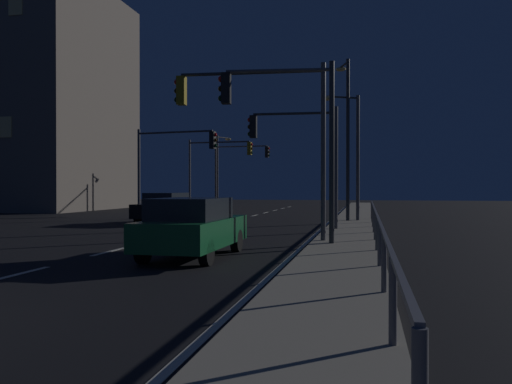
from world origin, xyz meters
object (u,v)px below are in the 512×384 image
object	(u,v)px
traffic_light_near_left	(258,115)
traffic_light_overhead_east	(239,162)
street_lamp_median	(220,164)
street_lamp_across_street	(347,126)
car	(193,226)
traffic_light_far_left	(283,117)
traffic_light_near_right	(217,160)
car_oncoming	(165,207)
traffic_light_mid_left	(173,154)
street_lamp_far_end	(352,144)
traffic_light_far_center	(296,143)

from	to	relation	value
traffic_light_near_left	traffic_light_overhead_east	bearing A→B (deg)	104.98
street_lamp_median	street_lamp_across_street	distance (m)	21.67
car	traffic_light_far_left	world-z (taller)	traffic_light_far_left
street_lamp_across_street	traffic_light_near_right	bearing A→B (deg)	133.89
traffic_light_far_left	traffic_light_near_left	size ratio (longest dim) A/B	0.97
street_lamp_median	street_lamp_across_street	size ratio (longest dim) A/B	0.78
traffic_light_near_right	car_oncoming	bearing A→B (deg)	-86.54
traffic_light_mid_left	traffic_light_far_left	distance (m)	14.79
car	traffic_light_overhead_east	xyz separation A→B (m)	(-6.44, 31.44, 3.22)
traffic_light_overhead_east	street_lamp_far_end	xyz separation A→B (m)	(10.14, -16.80, 0.08)
car_oncoming	traffic_light_mid_left	distance (m)	3.85
car_oncoming	traffic_light_far_center	size ratio (longest dim) A/B	0.88
car_oncoming	traffic_light_far_left	size ratio (longest dim) A/B	0.80
traffic_light_far_left	street_lamp_far_end	bearing A→B (deg)	81.49
car	street_lamp_median	distance (m)	33.87
traffic_light_far_center	traffic_light_overhead_east	size ratio (longest dim) A/B	0.89
traffic_light_near_left	street_lamp_far_end	distance (m)	11.21
traffic_light_near_right	car	bearing A→B (deg)	-75.31
street_lamp_median	car	bearing A→B (deg)	-75.41
traffic_light_far_left	street_lamp_median	size ratio (longest dim) A/B	0.85
car	street_lamp_far_end	xyz separation A→B (m)	(3.70, 14.64, 3.30)
traffic_light_far_center	traffic_light_near_left	world-z (taller)	traffic_light_near_left
street_lamp_far_end	car	bearing A→B (deg)	-104.19
traffic_light_near_right	street_lamp_far_end	distance (m)	14.58
car	traffic_light_overhead_east	distance (m)	32.25
traffic_light_far_center	street_lamp_median	xyz separation A→B (m)	(-10.07, 23.85, 0.24)
traffic_light_near_right	traffic_light_near_left	world-z (taller)	traffic_light_near_left
traffic_light_far_center	traffic_light_near_right	distance (m)	18.13
traffic_light_mid_left	street_lamp_median	distance (m)	17.63
traffic_light_overhead_east	street_lamp_far_end	size ratio (longest dim) A/B	0.87
traffic_light_near_left	street_lamp_across_street	distance (m)	11.14
street_lamp_far_end	street_lamp_median	bearing A→B (deg)	124.13
traffic_light_far_center	traffic_light_mid_left	world-z (taller)	traffic_light_mid_left
car	traffic_light_near_right	size ratio (longest dim) A/B	0.80
car	traffic_light_far_center	xyz separation A→B (m)	(1.57, 8.79, 2.89)
street_lamp_across_street	street_lamp_median	bearing A→B (deg)	123.51
traffic_light_far_left	street_lamp_across_street	world-z (taller)	street_lamp_across_street
car_oncoming	street_lamp_far_end	xyz separation A→B (m)	(9.51, 1.94, 3.30)
street_lamp_median	street_lamp_far_end	bearing A→B (deg)	-55.87
traffic_light_far_center	traffic_light_near_right	world-z (taller)	traffic_light_near_right
car_oncoming	street_lamp_far_end	distance (m)	10.26
traffic_light_far_center	car_oncoming	bearing A→B (deg)	152.13
traffic_light_far_center	traffic_light_overhead_east	xyz separation A→B (m)	(-8.01, 22.65, 0.34)
traffic_light_mid_left	traffic_light_overhead_east	size ratio (longest dim) A/B	0.92
traffic_light_near_left	traffic_light_far_center	bearing A→B (deg)	83.14
car	traffic_light_near_right	bearing A→B (deg)	104.69
traffic_light_far_left	street_lamp_far_end	distance (m)	11.89
traffic_light_far_center	street_lamp_median	bearing A→B (deg)	112.89
traffic_light_near_left	street_lamp_median	xyz separation A→B (m)	(-9.46, 28.87, -0.27)
traffic_light_far_center	traffic_light_far_left	bearing A→B (deg)	-86.40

